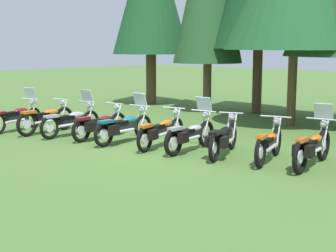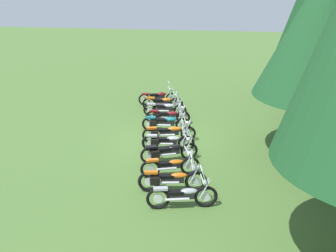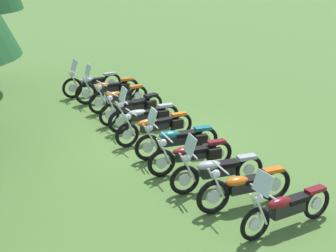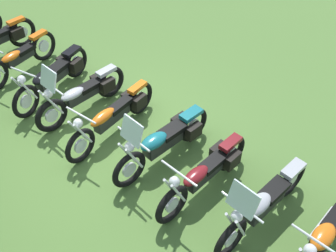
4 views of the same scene
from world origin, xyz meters
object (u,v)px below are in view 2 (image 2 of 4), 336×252
Objects in this scene: motorcycle_10 at (183,195)px; motorcycle_7 at (168,151)px; motorcycle_3 at (167,116)px; motorcycle_6 at (167,141)px; pine_tree_1 at (321,13)px; motorcycle_0 at (159,97)px; motorcycle_8 at (171,166)px; pine_tree_0 at (310,7)px; motorcycle_1 at (163,103)px; motorcycle_9 at (172,179)px; pine_tree_3 at (325,26)px; motorcycle_2 at (165,108)px; motorcycle_5 at (168,132)px; motorcycle_4 at (166,122)px.

motorcycle_7 is at bearing 93.89° from motorcycle_10.
motorcycle_6 is (3.09, 0.53, 0.02)m from motorcycle_3.
motorcycle_0 is at bearing -98.89° from pine_tree_1.
pine_tree_0 is at bearing 40.92° from motorcycle_8.
motorcycle_10 reaches higher than motorcycle_1.
motorcycle_9 is (6.19, 1.18, 0.04)m from motorcycle_3.
motorcycle_8 is 1.03m from motorcycle_9.
motorcycle_10 is (1.91, 0.68, 0.03)m from motorcycle_8.
pine_tree_0 reaches higher than pine_tree_3.
motorcycle_2 is 0.97× the size of motorcycle_5.
pine_tree_1 reaches higher than pine_tree_3.
pine_tree_1 reaches higher than motorcycle_3.
motorcycle_6 is (4.11, 0.77, -0.02)m from motorcycle_2.
pine_tree_1 is (-3.87, 6.56, 4.82)m from motorcycle_5.
motorcycle_1 is at bearing 90.29° from motorcycle_10.
motorcycle_2 is 8.74m from pine_tree_3.
motorcycle_9 is (7.22, 1.42, 0.00)m from motorcycle_2.
motorcycle_7 is at bearing -95.07° from motorcycle_5.
pine_tree_0 is 1.09× the size of pine_tree_3.
motorcycle_0 reaches higher than motorcycle_3.
motorcycle_2 is 1.03× the size of motorcycle_3.
pine_tree_3 is (4.42, -0.83, -0.12)m from pine_tree_1.
motorcycle_2 reaches higher than motorcycle_0.
motorcycle_3 is 7.28m from motorcycle_10.
motorcycle_8 is at bearing -93.60° from motorcycle_5.
motorcycle_4 reaches higher than motorcycle_1.
motorcycle_5 is 1.06× the size of motorcycle_6.
motorcycle_0 is 0.26× the size of pine_tree_1.
pine_tree_1 reaches higher than motorcycle_9.
motorcycle_4 is 4.29m from motorcycle_8.
motorcycle_10 is 0.28× the size of pine_tree_3.
motorcycle_6 is at bearing 79.03° from motorcycle_7.
motorcycle_8 is (5.18, 0.99, 0.00)m from motorcycle_3.
motorcycle_7 is at bearing -76.20° from pine_tree_3.
motorcycle_9 is (9.16, 2.15, -0.00)m from motorcycle_0.
motorcycle_9 reaches higher than motorcycle_0.
motorcycle_10 reaches higher than motorcycle_7.
motorcycle_2 is 2.04m from motorcycle_4.
pine_tree_3 reaches higher than motorcycle_4.
motorcycle_3 is 1.05× the size of motorcycle_8.
motorcycle_7 is 0.28× the size of pine_tree_3.
motorcycle_10 is (10.05, 2.64, -0.00)m from motorcycle_0.
motorcycle_10 is (3.06, 0.96, 0.01)m from motorcycle_7.
motorcycle_1 is 0.97m from motorcycle_2.
motorcycle_5 is 9.02m from pine_tree_1.
motorcycle_6 is at bearing 83.95° from motorcycle_8.
motorcycle_5 is at bearing 89.99° from motorcycle_6.
motorcycle_7 is 1.19m from motorcycle_8.
motorcycle_3 is at bearing 82.32° from motorcycle_8.
motorcycle_10 reaches higher than motorcycle_5.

